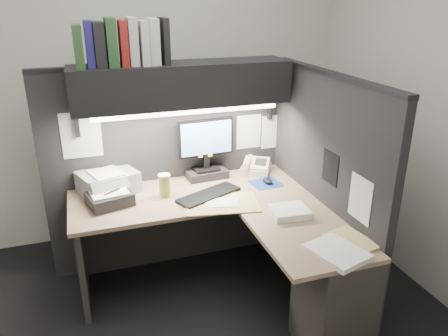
{
  "coord_description": "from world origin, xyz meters",
  "views": [
    {
      "loc": [
        -0.58,
        -2.28,
        2.08
      ],
      "look_at": [
        0.36,
        0.51,
        0.92
      ],
      "focal_mm": 35.0,
      "sensor_mm": 36.0,
      "label": 1
    }
  ],
  "objects": [
    {
      "name": "manila_stack",
      "position": [
        0.83,
        -0.41,
        0.74
      ],
      "size": [
        0.28,
        0.32,
        0.02
      ],
      "primitive_type": "cube",
      "rotation": [
        0.0,
        0.0,
        0.19
      ],
      "color": "tan",
      "rests_on": "desk"
    },
    {
      "name": "notebook_stack",
      "position": [
        -0.46,
        0.56,
        0.77
      ],
      "size": [
        0.34,
        0.3,
        0.09
      ],
      "primitive_type": "cube",
      "rotation": [
        0.0,
        0.0,
        0.26
      ],
      "color": "black",
      "rests_on": "desk"
    },
    {
      "name": "wall_right",
      "position": [
        1.75,
        0.0,
        1.35
      ],
      "size": [
        0.04,
        3.0,
        2.7
      ],
      "primitive_type": "cube",
      "color": "silver",
      "rests_on": "floor"
    },
    {
      "name": "printer",
      "position": [
        -0.45,
        0.79,
        0.81
      ],
      "size": [
        0.47,
        0.44,
        0.15
      ],
      "primitive_type": "cube",
      "rotation": [
        0.0,
        0.0,
        0.35
      ],
      "color": "gray",
      "rests_on": "desk"
    },
    {
      "name": "paper_stack_b",
      "position": [
        0.69,
        -0.5,
        0.75
      ],
      "size": [
        0.33,
        0.37,
        0.03
      ],
      "primitive_type": "cube",
      "rotation": [
        0.0,
        0.0,
        0.28
      ],
      "color": "white",
      "rests_on": "desk"
    },
    {
      "name": "mousepad",
      "position": [
        0.71,
        0.55,
        0.73
      ],
      "size": [
        0.23,
        0.22,
        0.0
      ],
      "primitive_type": "cube",
      "rotation": [
        0.0,
        0.0,
        0.06
      ],
      "color": "navy",
      "rests_on": "desk"
    },
    {
      "name": "partition_back",
      "position": [
        0.03,
        0.93,
        0.8
      ],
      "size": [
        1.9,
        0.06,
        1.6
      ],
      "primitive_type": "cube",
      "color": "black",
      "rests_on": "floor"
    },
    {
      "name": "telephone",
      "position": [
        0.73,
        0.79,
        0.78
      ],
      "size": [
        0.31,
        0.32,
        0.09
      ],
      "primitive_type": "cube",
      "rotation": [
        0.0,
        0.0,
        -0.55
      ],
      "color": "beige",
      "rests_on": "desk"
    },
    {
      "name": "wall_back",
      "position": [
        0.0,
        1.5,
        1.35
      ],
      "size": [
        3.5,
        0.04,
        2.7
      ],
      "primitive_type": "cube",
      "color": "silver",
      "rests_on": "floor"
    },
    {
      "name": "paper_stack_a",
      "position": [
        0.65,
        0.02,
        0.75
      ],
      "size": [
        0.26,
        0.23,
        0.05
      ],
      "primitive_type": "cube",
      "rotation": [
        0.0,
        0.0,
        -0.08
      ],
      "color": "white",
      "rests_on": "desk"
    },
    {
      "name": "coffee_cup",
      "position": [
        -0.07,
        0.58,
        0.81
      ],
      "size": [
        0.09,
        0.09,
        0.16
      ],
      "primitive_type": "cylinder",
      "rotation": [
        0.0,
        0.0,
        -0.11
      ],
      "color": "#B3C04D",
      "rests_on": "desk"
    },
    {
      "name": "monitor",
      "position": [
        0.31,
        0.82,
        0.92
      ],
      "size": [
        0.45,
        0.22,
        0.48
      ],
      "rotation": [
        0.0,
        0.0,
        0.07
      ],
      "color": "black",
      "rests_on": "desk"
    },
    {
      "name": "open_folder",
      "position": [
        0.28,
        0.32,
        0.73
      ],
      "size": [
        0.56,
        0.42,
        0.01
      ],
      "primitive_type": "cube",
      "rotation": [
        0.0,
        0.0,
        -0.19
      ],
      "color": "tan",
      "rests_on": "desk"
    },
    {
      "name": "desk",
      "position": [
        0.43,
        -0.0,
        0.44
      ],
      "size": [
        1.7,
        1.53,
        0.73
      ],
      "color": "#876B55",
      "rests_on": "floor"
    },
    {
      "name": "keyboard",
      "position": [
        0.23,
        0.47,
        0.74
      ],
      "size": [
        0.52,
        0.35,
        0.02
      ],
      "primitive_type": "cube",
      "rotation": [
        0.0,
        0.0,
        0.42
      ],
      "color": "black",
      "rests_on": "desk"
    },
    {
      "name": "overhead_shelf",
      "position": [
        0.12,
        0.75,
        1.5
      ],
      "size": [
        1.55,
        0.34,
        0.3
      ],
      "primitive_type": "cube",
      "color": "black",
      "rests_on": "partition_back"
    },
    {
      "name": "task_light_tube",
      "position": [
        0.12,
        0.61,
        1.33
      ],
      "size": [
        1.32,
        0.04,
        0.04
      ],
      "primitive_type": "cylinder",
      "rotation": [
        0.0,
        1.57,
        0.0
      ],
      "color": "white",
      "rests_on": "overhead_shelf"
    },
    {
      "name": "binder_row",
      "position": [
        -0.28,
        0.74,
        1.8
      ],
      "size": [
        0.61,
        0.25,
        0.31
      ],
      "color": "#214323",
      "rests_on": "overhead_shelf"
    },
    {
      "name": "wall_front",
      "position": [
        0.0,
        -1.5,
        1.35
      ],
      "size": [
        3.5,
        0.04,
        2.7
      ],
      "primitive_type": "cube",
      "color": "silver",
      "rests_on": "floor"
    },
    {
      "name": "partition_right",
      "position": [
        0.98,
        0.18,
        0.8
      ],
      "size": [
        0.06,
        1.5,
        1.6
      ],
      "primitive_type": "cube",
      "color": "black",
      "rests_on": "floor"
    },
    {
      "name": "pinned_papers",
      "position": [
        0.42,
        0.56,
        1.05
      ],
      "size": [
        1.76,
        1.31,
        0.51
      ],
      "color": "white",
      "rests_on": "partition_back"
    },
    {
      "name": "floor",
      "position": [
        0.0,
        0.0,
        0.0
      ],
      "size": [
        3.5,
        3.5,
        0.0
      ],
      "primitive_type": "plane",
      "color": "black",
      "rests_on": "ground"
    },
    {
      "name": "mouse",
      "position": [
        0.72,
        0.55,
        0.75
      ],
      "size": [
        0.07,
        0.11,
        0.04
      ],
      "primitive_type": "ellipsoid",
      "rotation": [
        0.0,
        0.0,
        0.04
      ],
      "color": "black",
      "rests_on": "mousepad"
    }
  ]
}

